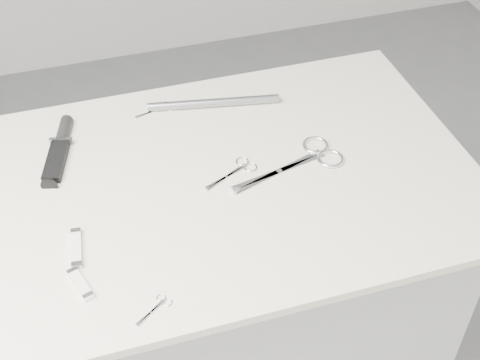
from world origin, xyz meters
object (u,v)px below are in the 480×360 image
object	(u,v)px
embroidery_scissors_a	(238,170)
plinth	(235,311)
large_shears	(308,159)
sheathed_knife	(60,147)
pocket_knife_b	(80,284)
tiny_scissors	(157,307)
pocket_knife_a	(76,248)
metal_rail	(214,103)
embroidery_scissors_b	(161,109)

from	to	relation	value
embroidery_scissors_a	plinth	bearing A→B (deg)	-164.77
plinth	large_shears	distance (m)	0.50
sheathed_knife	pocket_knife_b	xyz separation A→B (m)	(-0.01, -0.39, -0.00)
plinth	tiny_scissors	distance (m)	0.59
large_shears	embroidery_scissors_a	xyz separation A→B (m)	(-0.15, 0.01, -0.00)
pocket_knife_a	metal_rail	xyz separation A→B (m)	(0.36, 0.35, 0.00)
large_shears	sheathed_knife	xyz separation A→B (m)	(-0.50, 0.19, 0.00)
pocket_knife_a	embroidery_scissors_b	bearing A→B (deg)	-26.37
embroidery_scissors_a	metal_rail	world-z (taller)	metal_rail
embroidery_scissors_a	tiny_scissors	world-z (taller)	same
tiny_scissors	large_shears	bearing A→B (deg)	1.84
embroidery_scissors_b	sheathed_knife	size ratio (longest dim) A/B	0.48
metal_rail	pocket_knife_a	bearing A→B (deg)	-135.45
plinth	metal_rail	distance (m)	0.54
plinth	embroidery_scissors_b	size ratio (longest dim) A/B	9.25
embroidery_scissors_a	pocket_knife_a	world-z (taller)	pocket_knife_a
pocket_knife_a	tiny_scissors	bearing A→B (deg)	-140.10
embroidery_scissors_b	pocket_knife_a	xyz separation A→B (m)	(-0.24, -0.38, 0.00)
sheathed_knife	embroidery_scissors_b	bearing A→B (deg)	-56.31
large_shears	metal_rail	distance (m)	0.28
embroidery_scissors_a	pocket_knife_a	size ratio (longest dim) A/B	1.30
tiny_scissors	sheathed_knife	xyz separation A→B (m)	(-0.11, 0.47, 0.01)
embroidery_scissors_b	metal_rail	size ratio (longest dim) A/B	0.32
embroidery_scissors_a	embroidery_scissors_b	size ratio (longest dim) A/B	1.27
embroidery_scissors_b	pocket_knife_b	bearing A→B (deg)	-131.23
tiny_scissors	sheathed_knife	size ratio (longest dim) A/B	0.35
embroidery_scissors_a	metal_rail	size ratio (longest dim) A/B	0.41
tiny_scissors	metal_rail	xyz separation A→B (m)	(0.24, 0.52, 0.01)
large_shears	sheathed_knife	world-z (taller)	sheathed_knife
metal_rail	large_shears	bearing A→B (deg)	-60.09
embroidery_scissors_a	embroidery_scissors_b	bearing A→B (deg)	87.64
pocket_knife_b	sheathed_knife	bearing A→B (deg)	-17.87
sheathed_knife	pocket_knife_a	bearing A→B (deg)	-164.61
metal_rail	tiny_scissors	bearing A→B (deg)	-115.08
pocket_knife_b	plinth	bearing A→B (deg)	-76.81
large_shears	pocket_knife_b	size ratio (longest dim) A/B	3.36
embroidery_scissors_b	pocket_knife_b	size ratio (longest dim) A/B	1.27
large_shears	pocket_knife_b	distance (m)	0.54
pocket_knife_a	plinth	bearing A→B (deg)	-65.44
embroidery_scissors_b	pocket_knife_b	distance (m)	0.52
embroidery_scissors_b	sheathed_knife	world-z (taller)	sheathed_knife
plinth	pocket_knife_a	bearing A→B (deg)	-161.34
large_shears	embroidery_scissors_b	xyz separation A→B (m)	(-0.26, 0.27, -0.00)
large_shears	embroidery_scissors_a	world-z (taller)	large_shears
pocket_knife_b	embroidery_scissors_b	bearing A→B (deg)	-44.73
embroidery_scissors_a	tiny_scissors	xyz separation A→B (m)	(-0.23, -0.29, -0.00)
plinth	metal_rail	xyz separation A→B (m)	(0.02, 0.24, 0.48)
tiny_scissors	sheathed_knife	bearing A→B (deg)	69.12
pocket_knife_a	metal_rail	bearing A→B (deg)	-39.55
sheathed_knife	pocket_knife_a	xyz separation A→B (m)	(-0.00, -0.30, -0.00)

